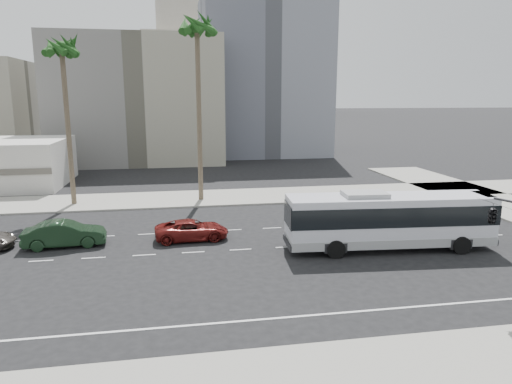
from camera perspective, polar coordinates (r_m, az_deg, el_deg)
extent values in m
plane|color=black|center=(30.22, 3.75, -6.83)|extent=(700.00, 700.00, 0.00)
cube|color=gray|center=(44.89, -0.89, -0.54)|extent=(120.00, 7.00, 0.15)
cube|color=slate|center=(73.01, -14.20, 10.89)|extent=(24.00, 18.00, 18.00)
cube|color=slate|center=(81.27, 0.66, 14.11)|extent=(20.00, 20.00, 26.00)
cube|color=beige|center=(278.15, -9.17, 14.12)|extent=(42.00, 42.00, 44.00)
cube|color=beige|center=(282.41, -9.44, 21.84)|extent=(26.00, 26.00, 32.00)
cube|color=#52565C|center=(264.22, 1.54, 17.22)|extent=(26.00, 26.00, 70.00)
cube|color=#52565C|center=(298.61, 5.23, 15.58)|extent=(22.00, 22.00, 60.00)
cube|color=silver|center=(30.52, 16.16, -3.14)|extent=(13.19, 3.81, 2.92)
cube|color=black|center=(30.43, 16.20, -2.42)|extent=(13.25, 3.88, 1.23)
cube|color=gray|center=(30.87, 16.02, -5.45)|extent=(13.21, 3.86, 0.56)
cube|color=gray|center=(29.47, 13.39, -0.37)|extent=(2.82, 1.99, 0.34)
cube|color=#262628|center=(33.39, 25.85, -0.33)|extent=(0.82, 2.06, 0.34)
cylinder|color=black|center=(31.76, 23.93, -5.86)|extent=(1.12, 0.34, 1.12)
cylinder|color=black|center=(34.07, 21.27, -4.49)|extent=(1.12, 0.34, 1.12)
cylinder|color=black|center=(28.21, 10.23, -7.17)|extent=(1.12, 0.34, 1.12)
cylinder|color=black|center=(30.78, 8.40, -5.49)|extent=(1.12, 0.34, 1.12)
imported|color=maroon|center=(31.82, -7.94, -4.66)|extent=(2.52, 5.07, 1.38)
imported|color=black|center=(32.57, -22.57, -4.80)|extent=(2.22, 5.26, 1.69)
imported|color=#262628|center=(23.12, 27.24, -2.14)|extent=(2.44, 1.27, 0.97)
cylinder|color=brown|center=(42.59, -7.04, 9.03)|extent=(0.42, 0.42, 15.35)
cylinder|color=brown|center=(43.75, -22.19, 7.07)|extent=(0.42, 0.42, 13.42)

